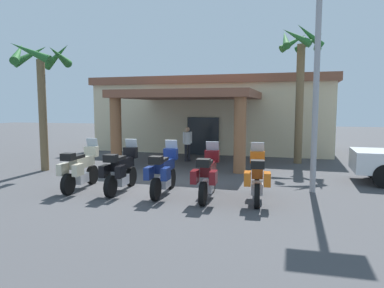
% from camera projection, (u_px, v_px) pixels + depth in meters
% --- Properties ---
extents(ground_plane, '(80.00, 80.00, 0.00)m').
position_uv_depth(ground_plane, '(153.00, 186.00, 11.96)').
color(ground_plane, '#424244').
extents(motel_building, '(14.44, 11.06, 4.43)m').
position_uv_depth(motel_building, '(213.00, 114.00, 21.85)').
color(motel_building, beige).
rests_on(motel_building, ground_plane).
extents(motorcycle_cream, '(0.72, 2.21, 1.61)m').
position_uv_depth(motorcycle_cream, '(80.00, 168.00, 11.43)').
color(motorcycle_cream, black).
rests_on(motorcycle_cream, ground_plane).
extents(motorcycle_black, '(0.71, 2.21, 1.61)m').
position_uv_depth(motorcycle_black, '(121.00, 170.00, 11.13)').
color(motorcycle_black, black).
rests_on(motorcycle_black, ground_plane).
extents(motorcycle_blue, '(0.71, 2.21, 1.61)m').
position_uv_depth(motorcycle_blue, '(164.00, 172.00, 10.79)').
color(motorcycle_blue, black).
rests_on(motorcycle_blue, ground_plane).
extents(motorcycle_maroon, '(0.71, 2.21, 1.61)m').
position_uv_depth(motorcycle_maroon, '(208.00, 175.00, 10.28)').
color(motorcycle_maroon, black).
rests_on(motorcycle_maroon, ground_plane).
extents(motorcycle_orange, '(0.73, 2.21, 1.61)m').
position_uv_depth(motorcycle_orange, '(257.00, 177.00, 10.04)').
color(motorcycle_orange, black).
rests_on(motorcycle_orange, ground_plane).
extents(pedestrian, '(0.38, 0.42, 1.69)m').
position_uv_depth(pedestrian, '(187.00, 141.00, 17.34)').
color(pedestrian, black).
rests_on(pedestrian, ground_plane).
extents(palm_tree_roadside, '(2.37, 2.36, 5.47)m').
position_uv_depth(palm_tree_roadside, '(40.00, 74.00, 14.53)').
color(palm_tree_roadside, brown).
rests_on(palm_tree_roadside, ground_plane).
extents(palm_tree_near_portico, '(2.17, 2.27, 6.41)m').
position_uv_depth(palm_tree_near_portico, '(301.00, 66.00, 16.29)').
color(palm_tree_near_portico, brown).
rests_on(palm_tree_near_portico, ground_plane).
extents(roadside_sign, '(1.40, 0.18, 7.33)m').
position_uv_depth(roadside_sign, '(318.00, 34.00, 10.62)').
color(roadside_sign, '#99999E').
rests_on(roadside_sign, ground_plane).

